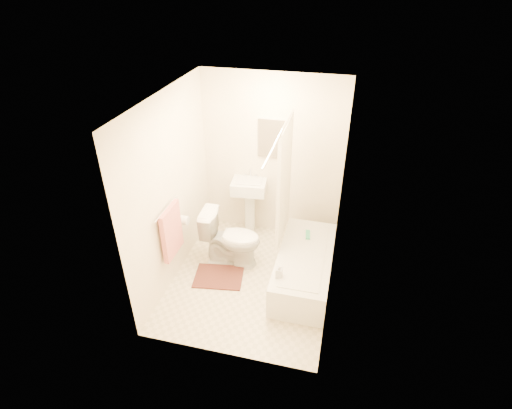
% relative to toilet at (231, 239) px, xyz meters
% --- Properties ---
extents(floor, '(2.40, 2.40, 0.00)m').
position_rel_toilet_xyz_m(floor, '(0.35, -0.28, -0.39)').
color(floor, beige).
rests_on(floor, ground).
extents(ceiling, '(2.40, 2.40, 0.00)m').
position_rel_toilet_xyz_m(ceiling, '(0.35, -0.28, 2.01)').
color(ceiling, white).
rests_on(ceiling, ground).
extents(wall_back, '(2.00, 0.02, 2.40)m').
position_rel_toilet_xyz_m(wall_back, '(0.35, 0.92, 0.81)').
color(wall_back, beige).
rests_on(wall_back, ground).
extents(wall_left, '(0.02, 2.40, 2.40)m').
position_rel_toilet_xyz_m(wall_left, '(-0.65, -0.28, 0.81)').
color(wall_left, beige).
rests_on(wall_left, ground).
extents(wall_right, '(0.02, 2.40, 2.40)m').
position_rel_toilet_xyz_m(wall_right, '(1.35, -0.28, 0.81)').
color(wall_right, beige).
rests_on(wall_right, ground).
extents(mirror, '(0.40, 0.03, 0.55)m').
position_rel_toilet_xyz_m(mirror, '(0.35, 0.90, 1.11)').
color(mirror, white).
rests_on(mirror, wall_back).
extents(curtain_rod, '(0.03, 1.70, 0.03)m').
position_rel_toilet_xyz_m(curtain_rod, '(0.65, -0.18, 1.61)').
color(curtain_rod, silver).
rests_on(curtain_rod, wall_back).
extents(shower_curtain, '(0.04, 0.80, 1.55)m').
position_rel_toilet_xyz_m(shower_curtain, '(0.65, 0.22, 0.83)').
color(shower_curtain, silver).
rests_on(shower_curtain, curtain_rod).
extents(towel_bar, '(0.02, 0.60, 0.02)m').
position_rel_toilet_xyz_m(towel_bar, '(-0.61, -0.53, 0.71)').
color(towel_bar, silver).
rests_on(towel_bar, wall_left).
extents(towel, '(0.06, 0.45, 0.66)m').
position_rel_toilet_xyz_m(towel, '(-0.58, -0.53, 0.39)').
color(towel, '#CC7266').
rests_on(towel, towel_bar).
extents(toilet_paper, '(0.11, 0.12, 0.12)m').
position_rel_toilet_xyz_m(toilet_paper, '(-0.58, -0.16, 0.31)').
color(toilet_paper, white).
rests_on(toilet_paper, wall_left).
extents(toilet, '(0.82, 0.48, 0.78)m').
position_rel_toilet_xyz_m(toilet, '(0.00, 0.00, 0.00)').
color(toilet, white).
rests_on(toilet, floor).
extents(sink, '(0.52, 0.44, 0.96)m').
position_rel_toilet_xyz_m(sink, '(0.05, 0.78, 0.09)').
color(sink, silver).
rests_on(sink, floor).
extents(bathtub, '(0.67, 1.53, 0.43)m').
position_rel_toilet_xyz_m(bathtub, '(1.02, -0.14, -0.18)').
color(bathtub, silver).
rests_on(bathtub, floor).
extents(bath_mat, '(0.69, 0.56, 0.02)m').
position_rel_toilet_xyz_m(bath_mat, '(-0.08, -0.36, -0.38)').
color(bath_mat, '#48261A').
rests_on(bath_mat, floor).
extents(soap_bottle, '(0.08, 0.08, 0.17)m').
position_rel_toilet_xyz_m(soap_bottle, '(0.77, -0.63, 0.12)').
color(soap_bottle, white).
rests_on(soap_bottle, bathtub).
extents(scrub_brush, '(0.08, 0.19, 0.04)m').
position_rel_toilet_xyz_m(scrub_brush, '(0.99, 0.25, 0.06)').
color(scrub_brush, '#3EB47C').
rests_on(scrub_brush, bathtub).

